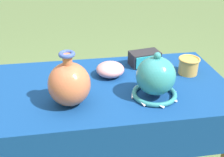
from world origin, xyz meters
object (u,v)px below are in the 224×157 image
object	(u,v)px
mosaic_tile_box	(145,58)
cup_wide_ochre	(189,65)
vase_dome_bell	(156,78)
vase_tall_bulbous	(69,83)
bowl_shallow_rose	(110,69)

from	to	relation	value
mosaic_tile_box	cup_wide_ochre	xyz separation A→B (m)	(0.20, -0.14, 0.01)
cup_wide_ochre	vase_dome_bell	bearing A→B (deg)	-141.47
vase_tall_bulbous	vase_dome_bell	size ratio (longest dim) A/B	1.11
vase_dome_bell	bowl_shallow_rose	size ratio (longest dim) A/B	1.50
vase_dome_bell	cup_wide_ochre	bearing A→B (deg)	38.53
cup_wide_ochre	mosaic_tile_box	bearing A→B (deg)	144.78
vase_dome_bell	cup_wide_ochre	size ratio (longest dim) A/B	1.96
cup_wide_ochre	bowl_shallow_rose	xyz separation A→B (m)	(-0.42, 0.04, -0.01)
vase_tall_bulbous	cup_wide_ochre	bearing A→B (deg)	17.13
mosaic_tile_box	bowl_shallow_rose	distance (m)	0.24
vase_tall_bulbous	bowl_shallow_rose	bearing A→B (deg)	47.40
bowl_shallow_rose	vase_dome_bell	bearing A→B (deg)	-53.80
vase_dome_bell	bowl_shallow_rose	world-z (taller)	vase_dome_bell
cup_wide_ochre	bowl_shallow_rose	distance (m)	0.42
vase_tall_bulbous	cup_wide_ochre	xyz separation A→B (m)	(0.63, 0.20, -0.05)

